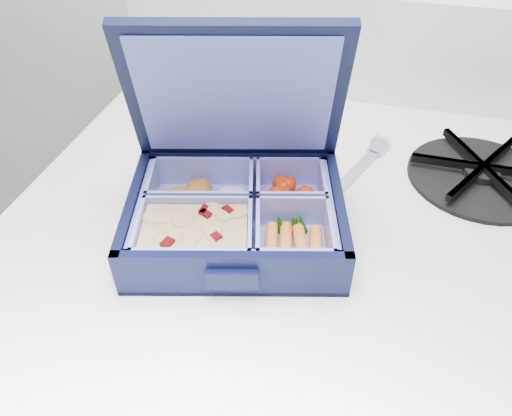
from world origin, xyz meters
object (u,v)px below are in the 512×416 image
(stove, at_px, (287,414))
(bento_box, at_px, (236,216))
(fork, at_px, (346,181))
(burner_grate, at_px, (482,171))

(stove, height_order, bento_box, bento_box)
(stove, xyz_separation_m, fork, (0.04, 0.05, 0.49))
(stove, height_order, fork, fork)
(burner_grate, height_order, fork, burner_grate)
(bento_box, relative_size, burner_grate, 1.27)
(fork, bearing_deg, burner_grate, 39.63)
(stove, bearing_deg, fork, 52.71)
(bento_box, distance_m, fork, 0.16)
(bento_box, xyz_separation_m, burner_grate, (0.26, 0.17, -0.01))
(fork, bearing_deg, stove, -105.34)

